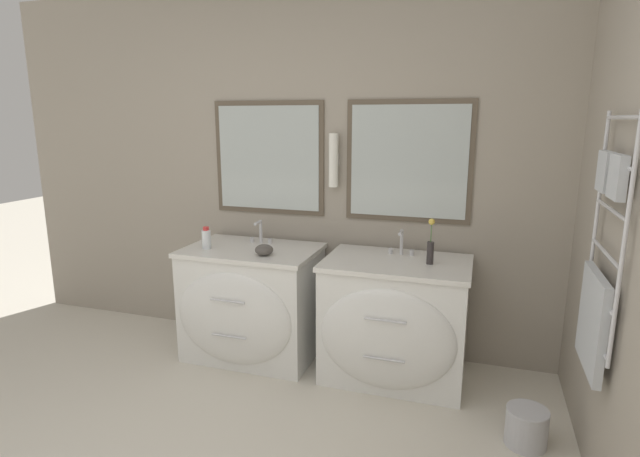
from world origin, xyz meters
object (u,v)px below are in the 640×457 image
Objects in this scene: waste_bin at (526,426)px; flower_vase at (430,247)px; vanity_right at (394,320)px; toiletry_bottle at (206,239)px; amenity_bowl at (264,250)px; vanity_left at (250,303)px.

flower_vase is at bearing 138.89° from waste_bin.
toiletry_bottle reaches higher than vanity_right.
toiletry_bottle is 0.45m from amenity_bowl.
vanity_right is 3.21× the size of flower_vase.
vanity_right is at bearing -170.87° from flower_vase.
vanity_right is at bearing 0.00° from vanity_left.
amenity_bowl is (0.45, -0.04, -0.03)m from toiletry_bottle.
vanity_right is at bearing 148.88° from waste_bin.
flower_vase is at bearing 3.59° from toiletry_bottle.
vanity_right is 0.54m from flower_vase.
amenity_bowl is at bearing -4.81° from toiletry_bottle.
toiletry_bottle is 0.53× the size of flower_vase.
waste_bin is at bearing -11.13° from toiletry_bottle.
toiletry_bottle reaches higher than waste_bin.
flower_vase reaches higher than vanity_left.
toiletry_bottle is 1.52m from flower_vase.
vanity_right is 4.26× the size of waste_bin.
flower_vase reaches higher than vanity_right.
amenity_bowl reaches higher than vanity_left.
waste_bin is (2.09, -0.41, -0.75)m from toiletry_bottle.
flower_vase reaches higher than amenity_bowl.
amenity_bowl is 1.07m from flower_vase.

